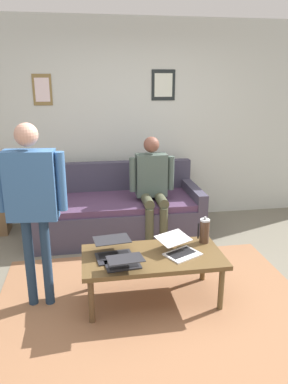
# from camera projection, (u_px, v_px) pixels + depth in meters

# --- Properties ---
(ground_plane) EXTENTS (7.68, 7.68, 0.00)m
(ground_plane) POSITION_uv_depth(u_px,v_px,m) (161.00, 301.00, 3.33)
(ground_plane) COLOR #6F6A5B
(area_rug) EXTENTS (2.81, 2.09, 0.01)m
(area_rug) POSITION_uv_depth(u_px,v_px,m) (154.00, 305.00, 3.27)
(area_rug) COLOR #946545
(area_rug) RESTS_ON ground_plane
(back_wall) EXTENTS (7.04, 0.11, 2.70)m
(back_wall) POSITION_uv_depth(u_px,v_px,m) (129.00, 123.00, 5.00)
(back_wall) COLOR silver
(back_wall) RESTS_ON ground_plane
(couch) EXTENTS (2.04, 0.93, 0.88)m
(couch) POSITION_uv_depth(u_px,v_px,m) (119.00, 211.00, 4.70)
(couch) COLOR #3E3B4D
(couch) RESTS_ON ground_plane
(coffee_table) EXTENTS (1.25, 0.63, 0.45)m
(coffee_table) POSITION_uv_depth(u_px,v_px,m) (153.00, 259.00, 3.25)
(coffee_table) COLOR brown
(coffee_table) RESTS_ON ground_plane
(laptop_left) EXTENTS (0.42, 0.44, 0.14)m
(laptop_left) POSITION_uv_depth(u_px,v_px,m) (179.00, 248.00, 3.26)
(laptop_left) COLOR silver
(laptop_left) RESTS_ON coffee_table
(laptop_center) EXTENTS (0.32, 0.37, 0.13)m
(laptop_center) POSITION_uv_depth(u_px,v_px,m) (123.00, 262.00, 3.01)
(laptop_center) COLOR #28282D
(laptop_center) RESTS_ON coffee_table
(laptop_right) EXTENTS (0.36, 0.38, 0.13)m
(laptop_right) POSITION_uv_depth(u_px,v_px,m) (114.00, 251.00, 3.21)
(laptop_right) COLOR #28282D
(laptop_right) RESTS_ON coffee_table
(french_press) EXTENTS (0.11, 0.09, 0.26)m
(french_press) POSITION_uv_depth(u_px,v_px,m) (204.00, 231.00, 3.45)
(french_press) COLOR #4C3323
(french_press) RESTS_ON coffee_table
(person_standing) EXTENTS (0.57, 0.22, 1.62)m
(person_standing) POSITION_uv_depth(u_px,v_px,m) (32.00, 194.00, 3.00)
(person_standing) COLOR #213750
(person_standing) RESTS_ON ground_plane
(person_seated) EXTENTS (0.55, 0.51, 1.28)m
(person_seated) POSITION_uv_depth(u_px,v_px,m) (152.00, 183.00, 4.42)
(person_seated) COLOR #454733
(person_seated) RESTS_ON ground_plane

